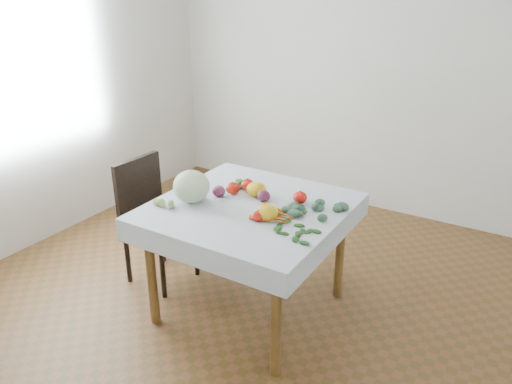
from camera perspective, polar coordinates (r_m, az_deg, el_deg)
ground at (r=3.43m, az=-0.68°, el=-13.07°), size 4.00×4.00×0.00m
back_wall at (r=4.64m, az=12.90°, el=14.17°), size 4.00×0.04×2.70m
left_wall at (r=4.25m, az=-24.83°, el=11.88°), size 0.04×4.00×2.70m
table at (r=3.09m, az=-0.74°, el=-3.25°), size 1.00×1.00×0.75m
tablecloth at (r=3.05m, az=-0.75°, el=-1.58°), size 1.12×1.12×0.01m
chair at (r=3.61m, az=-11.97°, el=-2.25°), size 0.43×0.43×0.90m
cabbage at (r=3.08m, az=-7.41°, el=0.63°), size 0.28×0.28×0.20m
tomato_a at (r=3.25m, az=-0.95°, el=0.80°), size 0.11×0.11×0.08m
tomato_b at (r=3.08m, az=5.06°, el=-0.63°), size 0.11×0.11×0.07m
tomato_c at (r=3.20m, az=-2.69°, el=0.44°), size 0.11×0.11×0.08m
tomato_d at (r=2.84m, az=0.27°, el=-2.79°), size 0.08×0.08×0.06m
heirloom_back at (r=3.16m, az=0.06°, el=0.32°), size 0.15×0.15×0.09m
heirloom_front at (r=2.86m, az=1.30°, el=-2.30°), size 0.17×0.17×0.09m
onion_a at (r=3.17m, az=-4.27°, el=0.10°), size 0.08×0.08×0.07m
onion_b at (r=3.09m, az=0.88°, el=-0.43°), size 0.11×0.11×0.07m
tomatillo_cluster at (r=3.06m, az=-10.37°, el=-1.44°), size 0.11×0.09×0.04m
carrot_bunch at (r=2.88m, az=2.26°, el=-2.69°), size 0.23×0.22×0.03m
kale_bunch at (r=2.97m, az=6.72°, el=-1.97°), size 0.30×0.28×0.04m
basil_bunch at (r=2.74m, az=4.37°, el=-4.42°), size 0.27×0.18×0.01m
dill_bunch at (r=3.28m, az=-1.23°, el=0.48°), size 0.22×0.17×0.02m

